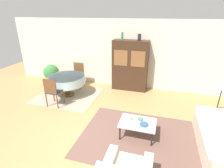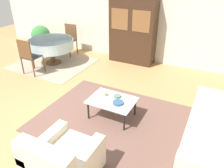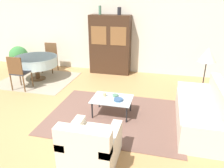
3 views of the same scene
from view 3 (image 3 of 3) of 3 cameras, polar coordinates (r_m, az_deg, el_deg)
The scene contains 18 objects.
ground_plane at distance 5.03m, azimuth -14.14°, elevation -8.75°, with size 14.00×14.00×0.00m, color tan.
wall_back at distance 7.80m, azimuth -2.57°, elevation 13.39°, with size 10.00×0.06×2.70m.
area_rug at distance 4.96m, azimuth 0.89°, elevation -8.35°, with size 2.95×2.24×0.01m.
dining_rug at distance 7.43m, azimuth -18.72°, elevation 1.04°, with size 2.21×1.95×0.01m.
couch at distance 4.86m, azimuth 22.95°, elevation -7.04°, with size 0.92×2.08×0.84m.
armchair at distance 3.61m, azimuth -5.64°, elevation -15.96°, with size 0.83×0.88×0.81m.
coffee_table at distance 4.87m, azimuth 0.00°, elevation -4.22°, with size 0.88×0.65×0.39m.
display_cabinet at distance 7.50m, azimuth -0.47°, elevation 10.18°, with size 1.36×0.48×1.96m.
dining_table at distance 7.31m, azimuth -19.28°, elevation 5.62°, with size 1.33×1.33×0.74m.
dining_chair_near at distance 6.63m, azimuth -23.27°, elevation 3.17°, with size 0.44×0.44×0.99m.
dining_chair_far at distance 8.05m, azimuth -15.91°, elevation 7.21°, with size 0.44×0.44×0.99m.
floor_lamp at distance 5.91m, azimuth 23.67°, elevation 6.70°, with size 0.43×0.43×1.36m.
cup at distance 4.94m, azimuth -1.97°, elevation -2.77°, with size 0.08×0.08×0.08m.
bowl at distance 4.75m, azimuth 1.68°, elevation -4.11°, with size 0.20×0.20×0.04m.
bowl_small at distance 4.96m, azimuth 0.89°, elevation -2.99°, with size 0.14×0.14×0.03m.
vase_tall at distance 7.44m, azimuth -3.17°, elevation 18.73°, with size 0.09×0.09×0.28m.
vase_short at distance 7.28m, azimuth 1.91°, elevation 18.51°, with size 0.12×0.12×0.23m.
potted_plant at distance 8.87m, azimuth -23.18°, elevation 6.75°, with size 0.67×0.67×0.81m.
Camera 3 is at (2.18, -3.77, 2.51)m, focal length 35.00 mm.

